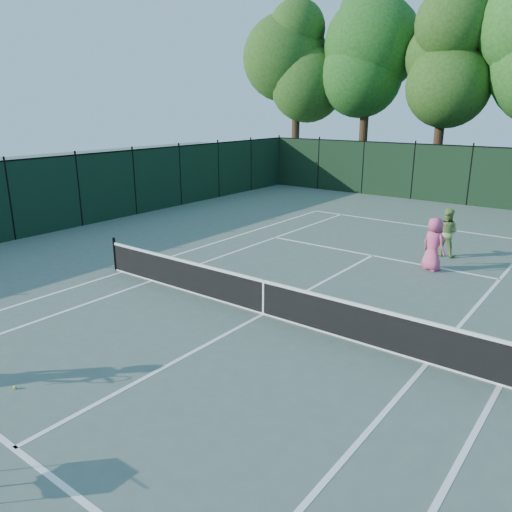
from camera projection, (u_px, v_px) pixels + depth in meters
The scene contains 18 objects.
ground at pixel (263, 314), 12.46m from camera, with size 90.00×90.00×0.00m, color #4C5D51.
sideline_doubles_left at pixel (123, 272), 15.63m from camera, with size 0.10×23.77×0.01m, color white.
sideline_doubles_right at pixel (500, 385), 9.28m from camera, with size 0.10×23.77×0.01m, color white.
sideline_singles_left at pixel (152, 281), 14.84m from camera, with size 0.10×23.77×0.01m, color white.
sideline_singles_right at pixel (427, 363), 10.07m from camera, with size 0.10×23.77×0.01m, color white.
baseline_far at pixel (426, 226), 21.52m from camera, with size 10.97×0.10×0.01m, color white.
service_line_near at pixel (14, 448), 7.57m from camera, with size 8.23×0.10×0.01m, color white.
service_line_far at pixel (372, 256), 17.34m from camera, with size 8.23×0.10×0.01m, color white.
center_service_line at pixel (263, 314), 12.46m from camera, with size 0.10×12.80×0.01m, color white.
tennis_net at pixel (263, 296), 12.32m from camera, with size 11.69×0.09×1.06m.
fence_far at pixel (470, 176), 25.76m from camera, with size 24.00×0.05×3.00m, color black.
fence_left at pixel (10, 202), 18.97m from camera, with size 0.05×36.00×3.00m, color black.
tree_0 at pixel (297, 58), 34.03m from camera, with size 6.40×6.40×13.14m.
tree_1 at pixel (369, 45), 31.37m from camera, with size 6.80×6.80×13.98m.
tree_2 at pixel (447, 56), 28.60m from camera, with size 6.00×6.00×12.40m.
player_pink at pixel (434, 244), 15.59m from camera, with size 0.98×0.84×1.69m.
player_green at pixel (446, 232), 17.09m from camera, with size 0.83×0.66×1.67m.
loose_ball_midcourt at pixel (15, 387), 9.15m from camera, with size 0.07×0.07×0.07m, color #CAE22E.
Camera 1 is at (6.81, -9.28, 4.98)m, focal length 35.00 mm.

